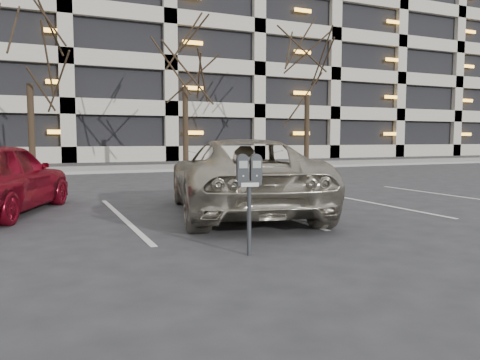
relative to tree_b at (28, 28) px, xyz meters
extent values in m
plane|color=#28282B|center=(3.00, -16.00, -6.20)|extent=(140.00, 140.00, 0.00)
cube|color=gray|center=(3.00, 0.00, -6.14)|extent=(80.00, 4.00, 0.12)
cube|color=silver|center=(1.60, -13.70, -6.20)|extent=(0.10, 5.20, 0.00)
cube|color=silver|center=(4.40, -13.70, -6.20)|extent=(0.10, 5.20, 0.00)
cube|color=silver|center=(7.20, -13.70, -6.20)|extent=(0.10, 5.20, 0.00)
cube|color=silver|center=(10.00, -13.70, -6.20)|extent=(0.10, 5.20, 0.00)
cube|color=black|center=(15.00, 18.00, 2.80)|extent=(49.92, 19.20, 18.00)
cylinder|color=black|center=(0.00, 0.00, -4.27)|extent=(0.28, 0.28, 3.86)
cylinder|color=black|center=(7.00, 0.00, -4.19)|extent=(0.28, 0.28, 4.03)
cylinder|color=black|center=(14.00, 0.00, -4.25)|extent=(0.28, 0.28, 3.90)
cylinder|color=black|center=(2.59, -17.21, -5.75)|extent=(0.06, 0.06, 0.90)
cube|color=black|center=(2.59, -17.21, -5.28)|extent=(0.31, 0.16, 0.06)
cube|color=silver|center=(2.58, -17.26, -5.30)|extent=(0.22, 0.06, 0.05)
cube|color=gray|center=(2.50, -17.25, -5.05)|extent=(0.11, 0.03, 0.09)
cube|color=gray|center=(2.66, -17.29, -5.05)|extent=(0.11, 0.03, 0.09)
imported|color=#AAA291|center=(3.85, -14.04, -5.47)|extent=(3.52, 5.66, 1.46)
cube|color=#DE3F04|center=(3.50, -14.96, -4.74)|extent=(0.10, 0.20, 0.01)
camera|label=1|loc=(0.18, -22.47, -4.74)|focal=35.00mm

